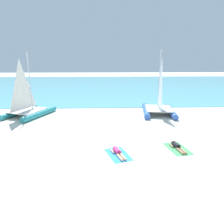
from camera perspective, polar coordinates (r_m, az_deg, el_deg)
The scene contains 8 objects.
ground_plane at distance 21.13m, azimuth -0.48°, elevation 0.17°, with size 120.00×120.00×0.00m, color silver.
ocean_water at distance 42.20m, azimuth -1.30°, elevation 7.47°, with size 120.00×40.00×0.05m, color #5BB2C1.
sailboat_blue at distance 20.49m, azimuth 12.85°, elevation 1.95°, with size 3.58×5.02×6.08m.
sailboat_teal at distance 20.84m, azimuth -22.25°, elevation 1.35°, with size 4.36×5.26×5.89m.
towel_left at distance 11.88m, azimuth 1.72°, elevation -11.67°, with size 1.10×1.90×0.01m, color #338CD8.
sunbather_left at distance 11.88m, azimuth 1.60°, elevation -11.00°, with size 0.84×1.54×0.30m.
towel_right at distance 13.19m, azimuth 17.64°, elevation -9.63°, with size 1.10×1.90×0.01m, color #4CB266.
sunbather_right at distance 13.19m, azimuth 17.54°, elevation -9.02°, with size 0.65×1.57×0.30m.
Camera 1 is at (-0.57, -10.45, 5.27)m, focal length 33.04 mm.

